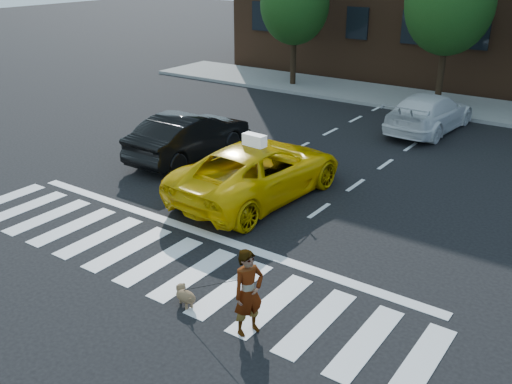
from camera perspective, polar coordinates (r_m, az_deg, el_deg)
ground at (r=13.00m, az=-9.59°, el=-6.82°), size 120.00×120.00×0.00m
crosswalk at (r=13.00m, az=-9.59°, el=-6.79°), size 13.00×2.40×0.01m
stop_line at (r=14.02m, az=-5.05°, el=-4.20°), size 12.00×0.30×0.01m
sidewalk_far at (r=27.38m, az=16.96°, el=8.60°), size 30.00×4.00×0.15m
taxi at (r=15.82m, az=0.26°, el=2.17°), size 2.94×5.73×1.55m
black_sedan at (r=19.04m, az=-6.66°, el=5.61°), size 1.63×4.67×1.54m
white_suv at (r=22.92m, az=16.96°, el=7.61°), size 2.31×5.06×1.44m
woman at (r=10.19m, az=-0.76°, el=-10.03°), size 0.58×0.71×1.66m
dog at (r=11.35m, az=-7.14°, el=-10.17°), size 0.61×0.42×0.37m
taxi_sign at (r=15.36m, az=-0.16°, el=5.21°), size 0.67×0.32×0.32m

